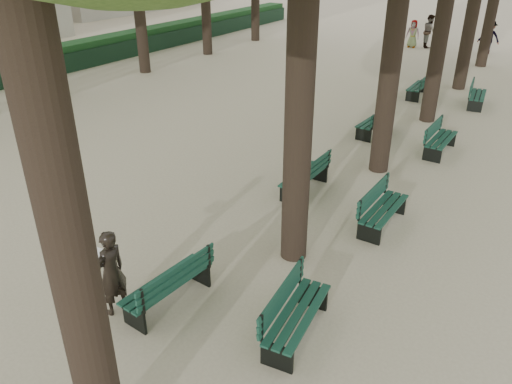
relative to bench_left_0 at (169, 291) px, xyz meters
The scene contains 15 objects.
ground 0.67m from the bench_left_0, 126.59° to the right, with size 120.00×120.00×0.00m, color #BCB08E.
bench_left_0 is the anchor object (origin of this frame).
bench_left_1 5.19m from the bench_left_0, 90.00° to the left, with size 0.59×1.81×0.92m.
bench_left_2 10.15m from the bench_left_0, 90.00° to the left, with size 0.68×1.83×0.92m.
bench_left_3 15.26m from the bench_left_0, 90.00° to the left, with size 0.59×1.81×0.92m.
bench_right_0 2.32m from the bench_left_0, 12.30° to the left, with size 0.76×1.85×0.92m.
bench_right_1 5.10m from the bench_left_0, 63.62° to the left, with size 0.61×1.81×0.92m.
bench_right_2 9.90m from the bench_left_0, 76.76° to the left, with size 0.62×1.81×0.92m.
bench_right_3 15.37m from the bench_left_0, 81.52° to the left, with size 0.77×1.85×0.92m.
man_with_map 1.05m from the bench_left_0, 137.57° to the right, with size 0.60×0.64×1.58m.
pedestrian_d 25.71m from the bench_left_0, 97.37° to the left, with size 0.76×0.31×1.56m, color #262628.
pedestrian_a 26.05m from the bench_left_0, 95.45° to the left, with size 0.91×0.37×1.86m, color #262628.
pedestrian_b 25.89m from the bench_left_0, 88.21° to the left, with size 1.16×0.36×1.80m, color #262628.
fence 18.62m from the bench_left_0, 145.64° to the left, with size 0.08×42.00×0.90m, color black.
hedge 19.20m from the bench_left_0, 146.82° to the left, with size 1.20×42.00×1.20m, color #143B18.
Camera 1 is at (5.37, -4.60, 5.77)m, focal length 35.00 mm.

